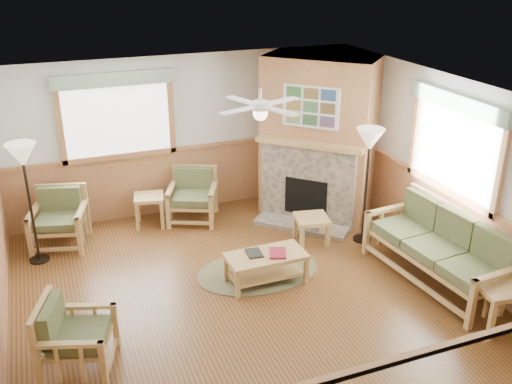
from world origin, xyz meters
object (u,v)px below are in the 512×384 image
object	(u,v)px
footstool	(312,229)
floor_lamp_right	(366,186)
armchair_back_left	(59,219)
armchair_back_right	(192,196)
end_table_sofa	(498,307)
end_table_chairs	(150,210)
coffee_table	(266,268)
floor_lamp_left	(30,204)
sofa	(438,249)
armchair_left	(77,335)

from	to	relation	value
footstool	floor_lamp_right	xyz separation A→B (m)	(0.78, -0.24, 0.71)
armchair_back_left	armchair_back_right	size ratio (longest dim) A/B	1.02
end_table_sofa	end_table_chairs	bearing A→B (deg)	127.52
coffee_table	armchair_back_left	bearing A→B (deg)	139.38
footstool	floor_lamp_left	size ratio (longest dim) A/B	0.27
sofa	end_table_sofa	distance (m)	1.18
end_table_sofa	footstool	xyz separation A→B (m)	(-1.09, 2.80, -0.07)
coffee_table	end_table_sofa	xyz separation A→B (m)	(2.20, -1.98, 0.07)
armchair_back_left	armchair_back_right	xyz separation A→B (m)	(2.15, 0.12, -0.01)
sofa	coffee_table	size ratio (longest dim) A/B	1.99
armchair_back_right	footstool	bearing A→B (deg)	-19.73
sofa	floor_lamp_left	xyz separation A→B (m)	(-5.10, 2.57, 0.42)
end_table_chairs	end_table_sofa	size ratio (longest dim) A/B	0.91
armchair_back_right	end_table_chairs	distance (m)	0.74
sofa	floor_lamp_left	bearing A→B (deg)	-121.67
end_table_chairs	end_table_sofa	world-z (taller)	end_table_sofa
armchair_back_right	floor_lamp_left	size ratio (longest dim) A/B	0.47
armchair_back_left	armchair_back_right	world-z (taller)	armchair_back_left
armchair_left	floor_lamp_left	bearing A→B (deg)	26.33
sofa	armchair_back_left	bearing A→B (deg)	-126.80
coffee_table	floor_lamp_right	xyz separation A→B (m)	(1.89, 0.59, 0.71)
armchair_back_left	footstool	bearing A→B (deg)	-3.92
armchair_back_right	footstool	world-z (taller)	armchair_back_right
end_table_chairs	floor_lamp_left	size ratio (longest dim) A/B	0.29
armchair_left	end_table_chairs	world-z (taller)	armchair_left
end_table_chairs	footstool	distance (m)	2.70
coffee_table	end_table_chairs	bearing A→B (deg)	114.98
armchair_back_left	floor_lamp_right	world-z (taller)	floor_lamp_right
armchair_back_left	floor_lamp_left	size ratio (longest dim) A/B	0.48
end_table_chairs	floor_lamp_right	bearing A→B (deg)	-30.20
sofa	floor_lamp_right	world-z (taller)	floor_lamp_right
end_table_sofa	floor_lamp_left	bearing A→B (deg)	143.76
coffee_table	footstool	distance (m)	1.38
armchair_back_right	footstool	distance (m)	2.10
floor_lamp_left	armchair_left	bearing A→B (deg)	-82.57
floor_lamp_left	floor_lamp_right	size ratio (longest dim) A/B	0.99
coffee_table	floor_lamp_right	distance (m)	2.10
coffee_table	end_table_chairs	world-z (taller)	end_table_chairs
footstool	floor_lamp_right	bearing A→B (deg)	-16.87
end_table_chairs	sofa	bearing A→B (deg)	-43.56
armchair_back_right	end_table_sofa	distance (m)	4.98
end_table_chairs	floor_lamp_right	world-z (taller)	floor_lamp_right
sofa	footstool	bearing A→B (deg)	-151.35
sofa	armchair_back_right	world-z (taller)	sofa
armchair_left	floor_lamp_right	xyz separation A→B (m)	(4.45, 1.45, 0.51)
armchair_left	floor_lamp_left	distance (m)	2.69
end_table_sofa	floor_lamp_left	distance (m)	6.35
armchair_left	end_table_chairs	distance (m)	3.52
coffee_table	floor_lamp_left	world-z (taller)	floor_lamp_left
armchair_back_left	footstool	distance (m)	3.90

